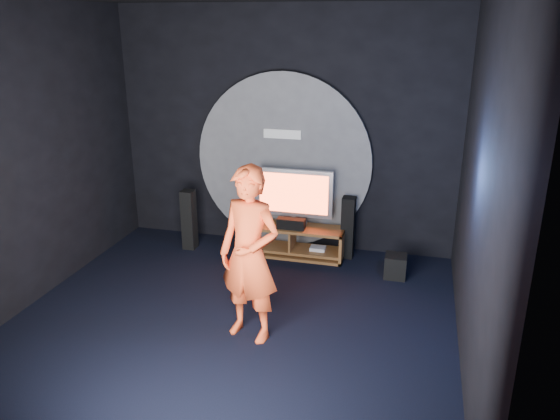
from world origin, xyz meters
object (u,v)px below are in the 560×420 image
object	(u,v)px
media_console	(293,243)
subwoofer	(395,266)
tv	(294,195)
player	(249,255)
tower_speaker_left	(189,220)
tower_speaker_right	(348,227)

from	to	relation	value
media_console	subwoofer	world-z (taller)	media_console
tv	subwoofer	world-z (taller)	tv
subwoofer	player	bearing A→B (deg)	-128.11
tv	subwoofer	distance (m)	1.73
tower_speaker_left	tv	bearing A→B (deg)	6.98
tower_speaker_right	subwoofer	distance (m)	0.93
media_console	tower_speaker_left	bearing A→B (deg)	-175.48
media_console	tower_speaker_left	size ratio (longest dim) A/B	1.66
media_console	player	world-z (taller)	player
subwoofer	tower_speaker_right	bearing A→B (deg)	145.34
subwoofer	player	xyz separation A→B (m)	(-1.45, -1.84, 0.80)
subwoofer	media_console	bearing A→B (deg)	166.93
tv	player	world-z (taller)	player
tower_speaker_right	subwoofer	bearing A→B (deg)	-34.66
media_console	tower_speaker_left	world-z (taller)	tower_speaker_left
tv	subwoofer	bearing A→B (deg)	-15.42
tv	tower_speaker_right	xyz separation A→B (m)	(0.78, 0.09, -0.45)
media_console	player	size ratio (longest dim) A/B	0.79
tower_speaker_right	subwoofer	xyz separation A→B (m)	(0.72, -0.50, -0.30)
tower_speaker_right	player	size ratio (longest dim) A/B	0.47
tv	tower_speaker_right	distance (m)	0.91
subwoofer	tower_speaker_left	bearing A→B (deg)	175.82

